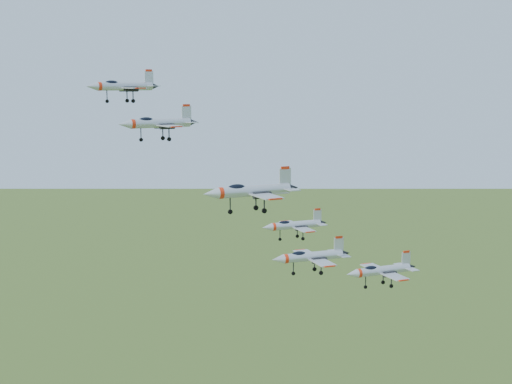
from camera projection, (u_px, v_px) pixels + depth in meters
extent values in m
cylinder|color=#B2B6BF|center=(125.00, 86.00, 115.51)|extent=(9.43, 4.28, 1.37)
cone|color=#B2B6BF|center=(92.00, 86.00, 112.30)|extent=(2.23, 1.89, 1.37)
cone|color=black|center=(155.00, 86.00, 118.59)|extent=(1.76, 1.57, 1.16)
ellipsoid|color=black|center=(112.00, 83.00, 114.12)|extent=(2.51, 1.66, 0.87)
cube|color=#B2B6BF|center=(134.00, 88.00, 113.27)|extent=(3.75, 5.16, 0.15)
cube|color=#B2B6BF|center=(119.00, 88.00, 118.06)|extent=(3.75, 5.16, 0.15)
cube|color=#B2B6BF|center=(149.00, 77.00, 117.72)|extent=(1.54, 0.62, 2.21)
cube|color=red|center=(149.00, 70.00, 117.55)|extent=(1.15, 0.50, 0.37)
cylinder|color=#B2B6BF|center=(160.00, 123.00, 106.33)|extent=(9.49, 3.69, 1.37)
cone|color=#B2B6BF|center=(124.00, 124.00, 103.44)|extent=(2.17, 1.80, 1.37)
cone|color=black|center=(193.00, 122.00, 109.10)|extent=(1.71, 1.49, 1.16)
ellipsoid|color=black|center=(146.00, 120.00, 105.07)|extent=(2.48, 1.53, 0.87)
cube|color=#B2B6BF|center=(170.00, 126.00, 103.98)|extent=(3.50, 5.08, 0.15)
cube|color=#B2B6BF|center=(154.00, 124.00, 108.96)|extent=(3.50, 5.08, 0.15)
cube|color=#B2B6BF|center=(186.00, 113.00, 108.30)|extent=(1.56, 0.52, 2.21)
cube|color=red|center=(186.00, 105.00, 108.12)|extent=(1.16, 0.43, 0.37)
cylinder|color=#B2B6BF|center=(254.00, 191.00, 93.17)|extent=(10.29, 3.14, 1.47)
cone|color=#B2B6BF|center=(211.00, 194.00, 90.52)|extent=(2.25, 1.79, 1.47)
cone|color=black|center=(293.00, 188.00, 95.72)|extent=(1.77, 1.50, 1.25)
ellipsoid|color=black|center=(236.00, 188.00, 92.01)|extent=(2.63, 1.46, 0.93)
cube|color=#B2B6BF|center=(266.00, 196.00, 90.50)|extent=(3.39, 5.35, 0.16)
cube|color=#B2B6BF|center=(245.00, 189.00, 96.13)|extent=(3.39, 5.35, 0.16)
cube|color=#B2B6BF|center=(285.00, 177.00, 94.95)|extent=(1.70, 0.42, 2.38)
cube|color=red|center=(285.00, 168.00, 94.76)|extent=(1.25, 0.36, 0.40)
cylinder|color=#B2B6BF|center=(296.00, 225.00, 122.22)|extent=(9.12, 2.25, 1.30)
cone|color=#B2B6BF|center=(267.00, 227.00, 120.17)|extent=(1.93, 1.49, 1.30)
cone|color=black|center=(323.00, 223.00, 124.19)|extent=(1.51, 1.25, 1.11)
ellipsoid|color=black|center=(284.00, 223.00, 121.31)|extent=(2.29, 1.17, 0.83)
cube|color=#B2B6BF|center=(304.00, 229.00, 119.77)|extent=(2.76, 4.63, 0.14)
cube|color=#B2B6BF|center=(290.00, 223.00, 124.90)|extent=(2.76, 4.63, 0.14)
cube|color=#B2B6BF|center=(317.00, 216.00, 123.57)|extent=(1.51, 0.28, 2.11)
cube|color=red|center=(317.00, 209.00, 123.40)|extent=(1.11, 0.26, 0.35)
cylinder|color=#B2B6BF|center=(313.00, 256.00, 100.71)|extent=(9.00, 1.88, 1.29)
cone|color=#B2B6BF|center=(278.00, 259.00, 98.87)|extent=(1.87, 1.41, 1.29)
cone|color=black|center=(345.00, 253.00, 102.47)|extent=(1.46, 1.19, 1.10)
ellipsoid|color=black|center=(299.00, 254.00, 99.88)|extent=(2.24, 1.07, 0.82)
cube|color=#B2B6BF|center=(323.00, 262.00, 98.23)|extent=(2.57, 4.51, 0.14)
cube|color=#B2B6BF|center=(306.00, 253.00, 103.39)|extent=(2.57, 4.51, 0.14)
cube|color=#B2B6BF|center=(339.00, 245.00, 101.90)|extent=(1.49, 0.22, 2.09)
cube|color=red|center=(339.00, 237.00, 101.73)|extent=(1.10, 0.21, 0.35)
cylinder|color=#B2B6BF|center=(383.00, 270.00, 117.25)|extent=(10.00, 2.61, 1.43)
cone|color=#B2B6BF|center=(352.00, 274.00, 114.93)|extent=(2.14, 1.66, 1.43)
cone|color=black|center=(412.00, 267.00, 119.49)|extent=(1.67, 1.39, 1.22)
ellipsoid|color=black|center=(371.00, 269.00, 116.23)|extent=(2.53, 1.31, 0.91)
cube|color=#B2B6BF|center=(395.00, 276.00, 114.59)|extent=(3.09, 5.11, 0.15)
cube|color=#B2B6BF|center=(374.00, 267.00, 120.18)|extent=(3.09, 5.11, 0.15)
cube|color=#B2B6BF|center=(406.00, 259.00, 118.80)|extent=(1.65, 0.33, 2.31)
cube|color=red|center=(406.00, 252.00, 118.61)|extent=(1.22, 0.30, 0.38)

